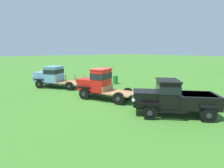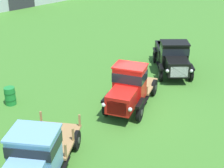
{
  "view_description": "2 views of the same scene",
  "coord_description": "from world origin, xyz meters",
  "px_view_note": "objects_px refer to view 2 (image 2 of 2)",
  "views": [
    {
      "loc": [
        11.01,
        -7.0,
        3.67
      ],
      "look_at": [
        0.12,
        1.6,
        1.0
      ],
      "focal_mm": 28.0,
      "sensor_mm": 36.0,
      "label": 1
    },
    {
      "loc": [
        -11.35,
        -9.52,
        8.47
      ],
      "look_at": [
        0.12,
        1.6,
        1.0
      ],
      "focal_mm": 55.0,
      "sensor_mm": 36.0,
      "label": 2
    }
  ],
  "objects_px": {
    "vintage_truck_foreground_near": "(34,159)",
    "vintage_truck_second_in_line": "(129,88)",
    "vintage_truck_midrow_center": "(173,56)",
    "oil_drum_beside_row": "(10,96)"
  },
  "relations": [
    {
      "from": "oil_drum_beside_row",
      "to": "vintage_truck_foreground_near",
      "type": "bearing_deg",
      "value": -113.21
    },
    {
      "from": "vintage_truck_midrow_center",
      "to": "oil_drum_beside_row",
      "type": "distance_m",
      "value": 10.02
    },
    {
      "from": "vintage_truck_foreground_near",
      "to": "vintage_truck_second_in_line",
      "type": "relative_size",
      "value": 1.07
    },
    {
      "from": "vintage_truck_midrow_center",
      "to": "oil_drum_beside_row",
      "type": "xyz_separation_m",
      "value": [
        -9.4,
        3.43,
        -0.58
      ]
    },
    {
      "from": "vintage_truck_foreground_near",
      "to": "vintage_truck_midrow_center",
      "type": "bearing_deg",
      "value": 12.3
    },
    {
      "from": "vintage_truck_foreground_near",
      "to": "oil_drum_beside_row",
      "type": "distance_m",
      "value": 6.6
    },
    {
      "from": "vintage_truck_midrow_center",
      "to": "oil_drum_beside_row",
      "type": "bearing_deg",
      "value": 159.97
    },
    {
      "from": "vintage_truck_midrow_center",
      "to": "vintage_truck_second_in_line",
      "type": "bearing_deg",
      "value": -166.99
    },
    {
      "from": "vintage_truck_midrow_center",
      "to": "oil_drum_beside_row",
      "type": "height_order",
      "value": "vintage_truck_midrow_center"
    },
    {
      "from": "vintage_truck_midrow_center",
      "to": "oil_drum_beside_row",
      "type": "relative_size",
      "value": 4.7
    }
  ]
}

